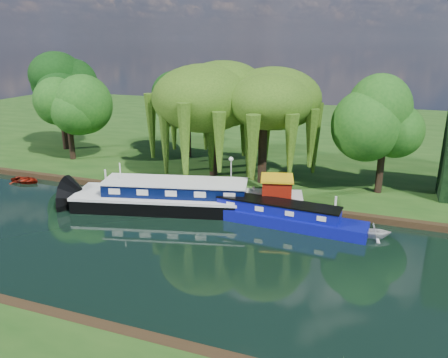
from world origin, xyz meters
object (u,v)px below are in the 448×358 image
at_px(dutch_barge, 190,198).
at_px(narrowboat, 277,215).
at_px(red_dinghy, 26,182).
at_px(white_cruiser, 374,237).

bearing_deg(dutch_barge, narrowboat, -17.15).
relative_size(narrowboat, red_dinghy, 4.38).
xyz_separation_m(dutch_barge, narrowboat, (6.62, -0.38, -0.25)).
bearing_deg(white_cruiser, red_dinghy, 76.13).
distance_m(narrowboat, white_cruiser, 6.29).
xyz_separation_m(narrowboat, white_cruiser, (6.27, 0.00, -0.61)).
distance_m(dutch_barge, red_dinghy, 16.12).
height_order(dutch_barge, white_cruiser, dutch_barge).
bearing_deg(red_dinghy, narrowboat, -92.87).
relative_size(narrowboat, white_cruiser, 5.94).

